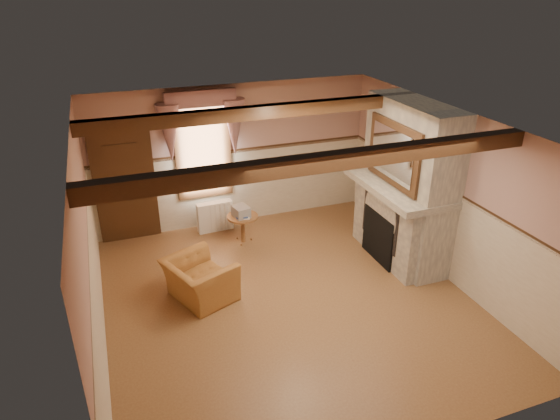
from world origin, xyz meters
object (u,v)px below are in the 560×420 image
object	(u,v)px
side_table	(243,229)
mantel_clock	(376,163)
bowl	(406,185)
armchair	(200,280)
radiator	(215,216)
oil_lamp	(380,163)

from	to	relation	value
side_table	mantel_clock	world-z (taller)	mantel_clock
bowl	armchair	bearing A→B (deg)	178.27
radiator	oil_lamp	distance (m)	3.35
armchair	bowl	size ratio (longest dim) A/B	3.12
bowl	oil_lamp	xyz separation A→B (m)	(0.00, 0.83, 0.10)
oil_lamp	side_table	bearing A→B (deg)	161.52
oil_lamp	bowl	bearing A→B (deg)	-90.00
armchair	mantel_clock	size ratio (longest dim) A/B	4.21
armchair	radiator	xyz separation A→B (m)	(0.76, 2.17, -0.03)
armchair	side_table	size ratio (longest dim) A/B	1.74
bowl	mantel_clock	distance (m)	0.98
side_table	mantel_clock	distance (m)	2.75
armchair	radiator	distance (m)	2.30
bowl	side_table	bearing A→B (deg)	145.59
bowl	oil_lamp	world-z (taller)	oil_lamp
side_table	radiator	xyz separation A→B (m)	(-0.38, 0.65, 0.02)
armchair	mantel_clock	xyz separation A→B (m)	(3.51, 0.88, 1.19)
radiator	mantel_clock	bearing A→B (deg)	-28.51
bowl	oil_lamp	bearing A→B (deg)	90.00
oil_lamp	radiator	bearing A→B (deg)	152.27
armchair	oil_lamp	bearing A→B (deg)	-100.04
radiator	mantel_clock	xyz separation A→B (m)	(2.75, -1.30, 1.22)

